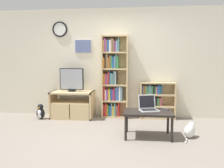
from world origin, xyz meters
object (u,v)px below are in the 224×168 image
(tv_stand, at_px, (72,105))
(laptop, at_px, (148,107))
(bookshelf_tall, at_px, (113,78))
(penguin_figurine, at_px, (40,112))
(remote_near_laptop, at_px, (165,109))
(coffee_table, at_px, (148,114))
(television, at_px, (72,80))
(bookshelf_short, at_px, (155,101))
(cat, at_px, (190,131))

(tv_stand, xyz_separation_m, laptop, (1.72, -1.03, 0.21))
(bookshelf_tall, distance_m, penguin_figurine, 1.88)
(bookshelf_tall, height_order, remote_near_laptop, bookshelf_tall)
(tv_stand, bearing_deg, penguin_figurine, -164.54)
(bookshelf_tall, relative_size, coffee_table, 2.27)
(tv_stand, relative_size, coffee_table, 1.16)
(remote_near_laptop, bearing_deg, television, 114.69)
(tv_stand, relative_size, bookshelf_short, 1.15)
(coffee_table, relative_size, penguin_figurine, 2.39)
(coffee_table, relative_size, laptop, 2.20)
(bookshelf_short, distance_m, coffee_table, 1.32)
(television, bearing_deg, tv_stand, -68.85)
(tv_stand, distance_m, coffee_table, 2.05)
(laptop, distance_m, remote_near_laptop, 0.33)
(television, bearing_deg, coffee_table, -33.85)
(tv_stand, distance_m, laptop, 2.02)
(tv_stand, bearing_deg, bookshelf_tall, 10.11)
(bookshelf_tall, bearing_deg, cat, -39.99)
(cat, bearing_deg, tv_stand, -165.22)
(bookshelf_short, height_order, remote_near_laptop, bookshelf_short)
(coffee_table, distance_m, penguin_figurine, 2.61)
(television, xyz_separation_m, bookshelf_short, (1.96, 0.13, -0.49))
(coffee_table, bearing_deg, cat, 2.80)
(cat, height_order, penguin_figurine, penguin_figurine)
(cat, bearing_deg, coffee_table, -138.63)
(television, relative_size, bookshelf_tall, 0.29)
(laptop, bearing_deg, cat, -20.05)
(laptop, xyz_separation_m, cat, (0.74, -0.05, -0.41))
(bookshelf_short, bearing_deg, remote_near_laptop, -85.55)
(tv_stand, relative_size, remote_near_laptop, 6.53)
(television, distance_m, cat, 2.83)
(remote_near_laptop, height_order, penguin_figurine, remote_near_laptop)
(bookshelf_short, relative_size, coffee_table, 1.01)
(television, xyz_separation_m, cat, (2.48, -1.13, -0.78))
(television, distance_m, coffee_table, 2.15)
(bookshelf_tall, relative_size, penguin_figurine, 5.44)
(television, xyz_separation_m, bookshelf_tall, (0.98, 0.13, 0.04))
(remote_near_laptop, xyz_separation_m, penguin_figurine, (-2.75, 0.76, -0.31))
(television, distance_m, penguin_figurine, 1.04)
(tv_stand, xyz_separation_m, bookshelf_short, (1.95, 0.18, 0.09))
(tv_stand, distance_m, remote_near_laptop, 2.25)
(coffee_table, height_order, remote_near_laptop, remote_near_laptop)
(laptop, bearing_deg, penguin_figurine, 144.92)
(laptop, relative_size, cat, 0.84)
(laptop, bearing_deg, bookshelf_short, 63.34)
(tv_stand, xyz_separation_m, remote_near_laptop, (2.03, -0.96, 0.16))
(tv_stand, bearing_deg, television, 111.15)
(bookshelf_short, bearing_deg, bookshelf_tall, -179.79)
(cat, bearing_deg, bookshelf_short, 150.71)
(coffee_table, bearing_deg, penguin_figurine, 159.17)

